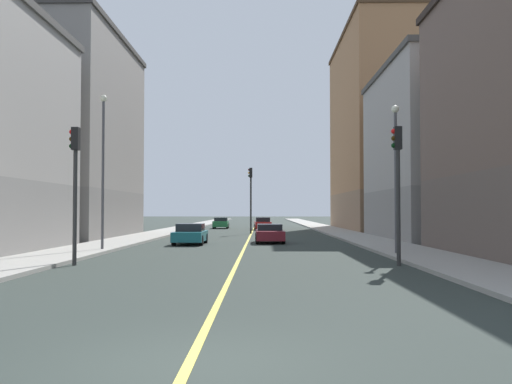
# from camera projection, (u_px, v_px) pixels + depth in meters

# --- Properties ---
(ground_plane) EXTENTS (400.00, 400.00, 0.00)m
(ground_plane) POSITION_uv_depth(u_px,v_px,m) (188.00, 366.00, 7.63)
(ground_plane) COLOR #2D3531
(ground_plane) RESTS_ON ground
(sidewalk_left) EXTENTS (3.41, 168.00, 0.15)m
(sidewalk_left) POSITION_uv_depth(u_px,v_px,m) (335.00, 231.00, 56.51)
(sidewalk_left) COLOR #9E9B93
(sidewalk_left) RESTS_ON ground
(sidewalk_right) EXTENTS (3.41, 168.00, 0.15)m
(sidewalk_right) POSITION_uv_depth(u_px,v_px,m) (170.00, 231.00, 56.70)
(sidewalk_right) COLOR #9E9B93
(sidewalk_right) RESTS_ON ground
(lane_center_stripe) EXTENTS (0.16, 154.00, 0.01)m
(lane_center_stripe) POSITION_uv_depth(u_px,v_px,m) (252.00, 232.00, 56.60)
(lane_center_stripe) COLOR #E5D14C
(lane_center_stripe) RESTS_ON ground
(building_left_mid) EXTENTS (8.66, 16.07, 13.00)m
(building_left_mid) POSITION_uv_depth(u_px,v_px,m) (438.00, 153.00, 41.94)
(building_left_mid) COLOR gray
(building_left_mid) RESTS_ON ground
(building_left_far) EXTENTS (8.66, 22.83, 22.16)m
(building_left_far) POSITION_uv_depth(u_px,v_px,m) (379.00, 132.00, 63.16)
(building_left_far) COLOR #8F6B4F
(building_left_far) RESTS_ON ground
(building_right_midblock) EXTENTS (8.66, 16.68, 16.07)m
(building_right_midblock) POSITION_uv_depth(u_px,v_px,m) (70.00, 137.00, 44.15)
(building_right_midblock) COLOR slate
(building_right_midblock) RESTS_ON ground
(traffic_light_left_near) EXTENTS (0.40, 0.32, 5.43)m
(traffic_light_left_near) POSITION_uv_depth(u_px,v_px,m) (398.00, 175.00, 21.66)
(traffic_light_left_near) COLOR #2D2D2D
(traffic_light_left_near) RESTS_ON ground
(traffic_light_right_near) EXTENTS (0.40, 0.32, 5.42)m
(traffic_light_right_near) POSITION_uv_depth(u_px,v_px,m) (75.00, 175.00, 21.81)
(traffic_light_right_near) COLOR #2D2D2D
(traffic_light_right_near) RESTS_ON ground
(traffic_light_median_far) EXTENTS (0.40, 0.32, 6.12)m
(traffic_light_median_far) POSITION_uv_depth(u_px,v_px,m) (251.00, 191.00, 51.40)
(traffic_light_median_far) COLOR #2D2D2D
(traffic_light_median_far) RESTS_ON ground
(street_lamp_left_near) EXTENTS (0.36, 0.36, 6.98)m
(street_lamp_left_near) POSITION_uv_depth(u_px,v_px,m) (396.00, 163.00, 26.21)
(street_lamp_left_near) COLOR #4C4C51
(street_lamp_left_near) RESTS_ON ground
(street_lamp_right_near) EXTENTS (0.36, 0.36, 8.08)m
(street_lamp_right_near) POSITION_uv_depth(u_px,v_px,m) (103.00, 157.00, 29.08)
(street_lamp_right_near) COLOR #4C4C51
(street_lamp_right_near) RESTS_ON ground
(car_red) EXTENTS (1.98, 4.56, 1.40)m
(car_red) POSITION_uv_depth(u_px,v_px,m) (263.00, 224.00, 61.97)
(car_red) COLOR red
(car_red) RESTS_ON ground
(car_maroon) EXTENTS (1.96, 4.21, 1.25)m
(car_maroon) POSITION_uv_depth(u_px,v_px,m) (270.00, 234.00, 36.90)
(car_maroon) COLOR maroon
(car_maroon) RESTS_ON ground
(car_teal) EXTENTS (1.92, 4.16, 1.32)m
(car_teal) POSITION_uv_depth(u_px,v_px,m) (190.00, 234.00, 35.28)
(car_teal) COLOR #196670
(car_teal) RESTS_ON ground
(car_green) EXTENTS (1.85, 4.01, 1.33)m
(car_green) POSITION_uv_depth(u_px,v_px,m) (221.00, 223.00, 66.84)
(car_green) COLOR #1E6B38
(car_green) RESTS_ON ground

